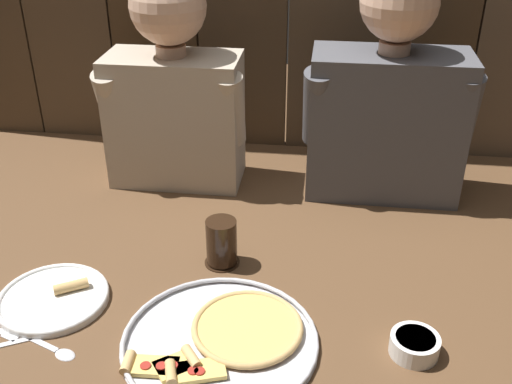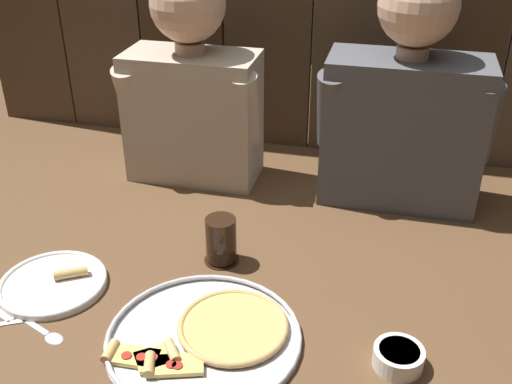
% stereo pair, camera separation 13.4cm
% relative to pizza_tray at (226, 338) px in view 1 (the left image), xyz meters
% --- Properties ---
extents(ground_plane, '(3.20, 3.20, 0.00)m').
position_rel_pizza_tray_xyz_m(ground_plane, '(0.04, 0.18, -0.01)').
color(ground_plane, brown).
extents(pizza_tray, '(0.39, 0.39, 0.03)m').
position_rel_pizza_tray_xyz_m(pizza_tray, '(0.00, 0.00, 0.00)').
color(pizza_tray, silver).
rests_on(pizza_tray, ground).
extents(dinner_plate, '(0.24, 0.24, 0.03)m').
position_rel_pizza_tray_xyz_m(dinner_plate, '(-0.39, 0.07, -0.00)').
color(dinner_plate, white).
rests_on(dinner_plate, ground).
extents(drinking_glass, '(0.08, 0.08, 0.11)m').
position_rel_pizza_tray_xyz_m(drinking_glass, '(-0.05, 0.26, 0.05)').
color(drinking_glass, black).
rests_on(drinking_glass, ground).
extents(dipping_bowl, '(0.09, 0.09, 0.04)m').
position_rel_pizza_tray_xyz_m(dipping_bowl, '(0.36, 0.01, 0.01)').
color(dipping_bowl, white).
rests_on(dipping_bowl, ground).
extents(table_knife, '(0.15, 0.09, 0.01)m').
position_rel_pizza_tray_xyz_m(table_knife, '(-0.38, -0.04, -0.01)').
color(table_knife, silver).
rests_on(table_knife, ground).
extents(table_spoon, '(0.14, 0.07, 0.01)m').
position_rel_pizza_tray_xyz_m(table_spoon, '(-0.32, -0.07, -0.01)').
color(table_spoon, silver).
rests_on(table_spoon, ground).
extents(diner_left, '(0.40, 0.22, 0.60)m').
position_rel_pizza_tray_xyz_m(diner_left, '(-0.25, 0.66, 0.29)').
color(diner_left, '#B2A38E').
rests_on(diner_left, ground).
extents(diner_right, '(0.44, 0.21, 0.62)m').
position_rel_pizza_tray_xyz_m(diner_right, '(0.33, 0.66, 0.28)').
color(diner_right, '#4C4C51').
rests_on(diner_right, ground).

